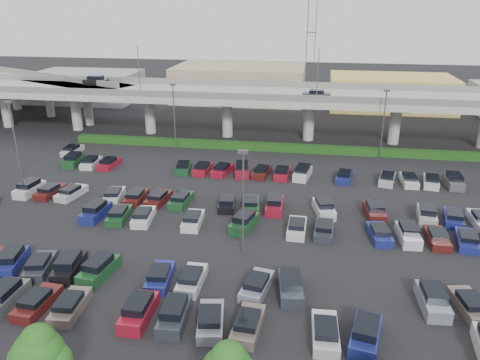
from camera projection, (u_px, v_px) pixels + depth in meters
The scene contains 8 objects.
ground at pixel (254, 218), 51.23m from camera, with size 280.00×280.00×0.00m, color black.
overpass at pixel (278, 98), 78.23m from camera, with size 150.00×13.00×15.80m.
on_ramp at pixel (31, 81), 96.17m from camera, with size 50.93×30.13×8.80m.
hedge at pixel (275, 147), 74.05m from camera, with size 66.00×1.60×1.10m, color #183D12.
parked_cars at pixel (249, 231), 47.10m from camera, with size 63.03×41.56×1.67m.
light_poles at pixel (220, 157), 51.44m from camera, with size 66.90×48.38×10.30m.
distant_buildings at pixel (345, 89), 104.96m from camera, with size 138.00×24.00×9.00m.
comm_tower at pixel (312, 30), 113.15m from camera, with size 2.40×2.40×30.00m.
Camera 1 is at (5.86, -45.93, 22.38)m, focal length 35.00 mm.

